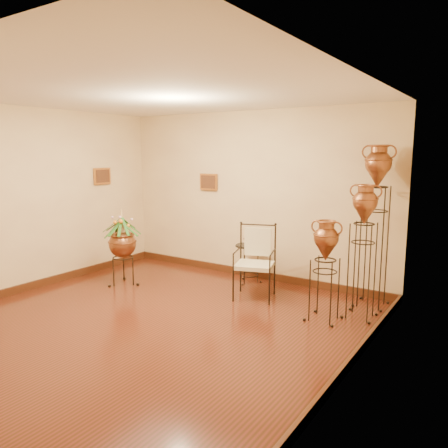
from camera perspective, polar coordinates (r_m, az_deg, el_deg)
The scene contains 8 objects.
ground at distance 5.73m, azimuth -9.54°, elevation -12.48°, with size 5.00×5.00×0.00m, color #5B2015.
room_shell at distance 5.35m, azimuth -10.03°, elevation 5.07°, with size 5.02×5.02×2.81m.
amphora_tall at distance 6.27m, azimuth 19.10°, elevation -0.09°, with size 0.49×0.49×2.25m.
amphora_mid at distance 5.82m, azimuth 17.65°, elevation -3.35°, with size 0.51×0.51×1.75m.
amphora_short at distance 5.67m, azimuth 13.05°, elevation -5.89°, with size 0.48×0.48×1.31m.
planter_urn at distance 7.18m, azimuth -13.14°, elevation -2.15°, with size 0.87×0.87×1.28m.
armchair at distance 6.38m, azimuth 4.02°, elevation -5.01°, with size 0.75×0.72×1.07m.
side_table at distance 7.18m, azimuth 3.26°, elevation -5.10°, with size 0.53×0.53×0.80m.
Camera 1 is at (3.68, -3.86, 2.12)m, focal length 35.00 mm.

